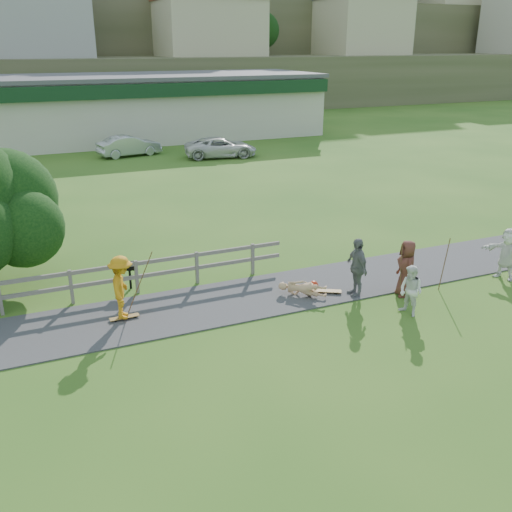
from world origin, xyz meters
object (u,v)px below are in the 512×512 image
object	(u,v)px
skater_fallen	(302,289)
car_silver	(129,146)
spectator_c	(406,268)
skater_rider	(122,291)
spectator_d	(507,254)
spectator_a	(411,291)
spectator_b	(357,267)
car_white	(221,147)
bbq	(130,276)

from	to	relation	value
skater_fallen	car_silver	world-z (taller)	car_silver
spectator_c	skater_fallen	bearing A→B (deg)	-94.29
spectator_c	skater_rider	bearing A→B (deg)	-84.91
spectator_d	car_silver	xyz separation A→B (m)	(-7.03, 27.44, -0.17)
spectator_a	spectator_c	world-z (taller)	spectator_c
spectator_a	spectator_d	world-z (taller)	spectator_d
spectator_d	spectator_c	bearing A→B (deg)	-113.07
spectator_b	spectator_c	xyz separation A→B (m)	(1.42, -0.63, -0.04)
skater_rider	skater_fallen	xyz separation A→B (m)	(5.46, -0.60, -0.65)
spectator_c	car_white	bearing A→B (deg)	-169.44
spectator_b	spectator_d	bearing A→B (deg)	85.59
spectator_b	spectator_d	world-z (taller)	spectator_b
spectator_a	car_white	world-z (taller)	spectator_a
bbq	spectator_a	bearing A→B (deg)	-20.15
spectator_c	bbq	xyz separation A→B (m)	(-7.84, 3.97, -0.46)
spectator_d	spectator_b	bearing A→B (deg)	-118.91
spectator_d	car_white	distance (m)	24.46
skater_rider	spectator_a	size ratio (longest dim) A/B	1.22
spectator_c	spectator_d	xyz separation A→B (m)	(3.97, -0.20, -0.03)
skater_fallen	spectator_c	size ratio (longest dim) A/B	0.83
skater_fallen	bbq	xyz separation A→B (m)	(-4.82, 2.80, 0.17)
spectator_a	bbq	xyz separation A→B (m)	(-7.10, 5.16, -0.31)
skater_fallen	car_silver	distance (m)	26.07
car_white	spectator_a	bearing A→B (deg)	-177.75
spectator_c	car_white	distance (m)	24.38
spectator_b	bbq	world-z (taller)	spectator_b
car_silver	spectator_c	bearing A→B (deg)	175.49
spectator_a	spectator_d	xyz separation A→B (m)	(4.71, 1.00, 0.12)
skater_fallen	bbq	bearing A→B (deg)	102.73
skater_rider	bbq	world-z (taller)	skater_rider
car_white	spectator_d	bearing A→B (deg)	-167.07
skater_rider	spectator_b	size ratio (longest dim) A/B	0.98
spectator_b	spectator_c	bearing A→B (deg)	70.44
spectator_a	car_silver	world-z (taller)	spectator_a
skater_rider	bbq	bearing A→B (deg)	-0.46
spectator_d	car_silver	size ratio (longest dim) A/B	0.41
skater_fallen	spectator_a	xyz separation A→B (m)	(2.28, -2.37, 0.48)
skater_fallen	spectator_d	world-z (taller)	spectator_d
spectator_a	spectator_c	size ratio (longest dim) A/B	0.84
car_silver	car_white	xyz separation A→B (m)	(5.76, -3.01, -0.03)
spectator_a	bbq	distance (m)	8.79
skater_fallen	spectator_d	size ratio (longest dim) A/B	0.86
spectator_b	bbq	distance (m)	7.26
spectator_c	bbq	bearing A→B (deg)	-99.93
car_silver	car_white	bearing A→B (deg)	-128.51
car_silver	spectator_d	bearing A→B (deg)	-176.54
skater_rider	car_white	size ratio (longest dim) A/B	0.37
spectator_a	bbq	world-z (taller)	spectator_a
car_silver	skater_fallen	bearing A→B (deg)	169.16
skater_rider	car_silver	size ratio (longest dim) A/B	0.43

